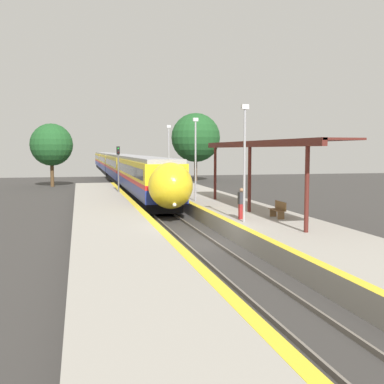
# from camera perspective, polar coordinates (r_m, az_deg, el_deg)

# --- Properties ---
(ground_plane) EXTENTS (120.00, 120.00, 0.00)m
(ground_plane) POSITION_cam_1_polar(r_m,az_deg,el_deg) (23.16, 0.88, -6.18)
(ground_plane) COLOR #383533
(rail_left) EXTENTS (0.08, 90.00, 0.15)m
(rail_left) POSITION_cam_1_polar(r_m,az_deg,el_deg) (22.98, -0.87, -6.08)
(rail_left) COLOR slate
(rail_left) RESTS_ON ground_plane
(rail_right) EXTENTS (0.08, 90.00, 0.15)m
(rail_right) POSITION_cam_1_polar(r_m,az_deg,el_deg) (23.33, 2.61, -5.92)
(rail_right) COLOR slate
(rail_right) RESTS_ON ground_plane
(train) EXTENTS (2.91, 95.64, 3.88)m
(train) POSITION_cam_1_polar(r_m,az_deg,el_deg) (75.82, -9.08, 3.24)
(train) COLOR black
(train) RESTS_ON ground_plane
(platform_right) EXTENTS (4.93, 64.00, 0.86)m
(platform_right) POSITION_cam_1_polar(r_m,az_deg,el_deg) (24.44, 10.53, -4.66)
(platform_right) COLOR #9E998E
(platform_right) RESTS_ON ground_plane
(platform_left) EXTENTS (4.18, 64.00, 0.86)m
(platform_left) POSITION_cam_1_polar(r_m,az_deg,el_deg) (22.47, -8.68, -5.48)
(platform_left) COLOR #9E998E
(platform_left) RESTS_ON ground_plane
(platform_bench) EXTENTS (0.44, 1.41, 0.89)m
(platform_bench) POSITION_cam_1_polar(r_m,az_deg,el_deg) (26.20, 10.21, -2.04)
(platform_bench) COLOR brown
(platform_bench) RESTS_ON platform_right
(person_waiting) EXTENTS (0.36, 0.22, 1.65)m
(person_waiting) POSITION_cam_1_polar(r_m,az_deg,el_deg) (25.42, 5.88, -1.31)
(person_waiting) COLOR maroon
(person_waiting) RESTS_ON platform_right
(railway_signal) EXTENTS (0.28, 0.28, 4.79)m
(railway_signal) POSITION_cam_1_polar(r_m,az_deg,el_deg) (42.17, -8.72, 2.80)
(railway_signal) COLOR #59595E
(railway_signal) RESTS_ON ground_plane
(lamppost_near) EXTENTS (0.36, 0.20, 5.90)m
(lamppost_near) POSITION_cam_1_polar(r_m,az_deg,el_deg) (24.32, 6.25, 4.28)
(lamppost_near) COLOR #9E9EA3
(lamppost_near) RESTS_ON platform_right
(lamppost_mid) EXTENTS (0.36, 0.20, 5.90)m
(lamppost_mid) POSITION_cam_1_polar(r_m,az_deg,el_deg) (34.29, 0.42, 4.52)
(lamppost_mid) COLOR #9E9EA3
(lamppost_mid) RESTS_ON platform_right
(lamppost_far) EXTENTS (0.36, 0.20, 5.90)m
(lamppost_far) POSITION_cam_1_polar(r_m,az_deg,el_deg) (44.46, -2.77, 4.64)
(lamppost_far) COLOR #9E9EA3
(lamppost_far) RESTS_ON platform_right
(station_canopy) EXTENTS (2.02, 17.62, 4.16)m
(station_canopy) POSITION_cam_1_polar(r_m,az_deg,el_deg) (28.60, 7.96, 5.46)
(station_canopy) COLOR #511E19
(station_canopy) RESTS_ON platform_right
(background_tree_left) EXTENTS (5.11, 5.11, 7.67)m
(background_tree_left) POSITION_cam_1_polar(r_m,az_deg,el_deg) (60.89, -16.33, 5.40)
(background_tree_left) COLOR brown
(background_tree_left) RESTS_ON ground_plane
(background_tree_right) EXTENTS (6.95, 6.95, 9.70)m
(background_tree_right) POSITION_cam_1_polar(r_m,az_deg,el_deg) (68.94, 0.44, 6.46)
(background_tree_right) COLOR brown
(background_tree_right) RESTS_ON ground_plane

